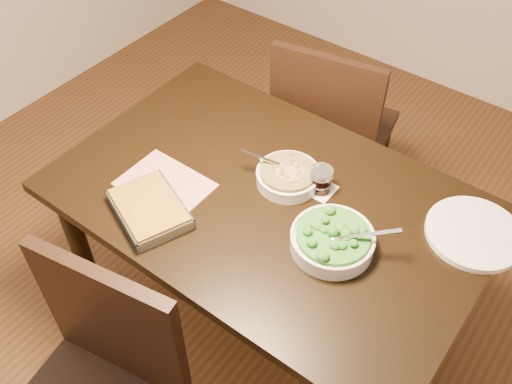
{
  "coord_description": "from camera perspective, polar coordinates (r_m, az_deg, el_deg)",
  "views": [
    {
      "loc": [
        0.74,
        -1.04,
        2.11
      ],
      "look_at": [
        -0.02,
        -0.05,
        0.8
      ],
      "focal_mm": 40.0,
      "sensor_mm": 36.0,
      "label": 1
    }
  ],
  "objects": [
    {
      "name": "coaster",
      "position": [
        1.9,
        6.38,
        0.3
      ],
      "size": [
        0.1,
        0.1,
        0.0
      ],
      "primitive_type": "cube",
      "color": "white",
      "rests_on": "table"
    },
    {
      "name": "stew_bowl",
      "position": [
        1.9,
        3.23,
        1.66
      ],
      "size": [
        0.23,
        0.22,
        0.08
      ],
      "color": "white",
      "rests_on": "table"
    },
    {
      "name": "chair_far",
      "position": [
        2.47,
        7.45,
        6.36
      ],
      "size": [
        0.53,
        0.53,
        0.96
      ],
      "rotation": [
        0.0,
        0.0,
        3.33
      ],
      "color": "black",
      "rests_on": "ground"
    },
    {
      "name": "dinner_plate",
      "position": [
        1.87,
        20.97,
        -3.86
      ],
      "size": [
        0.3,
        0.3,
        0.02
      ],
      "primitive_type": "cylinder",
      "color": "white",
      "rests_on": "table"
    },
    {
      "name": "ground",
      "position": [
        2.47,
        0.98,
        -12.45
      ],
      "size": [
        4.0,
        4.0,
        0.0
      ],
      "primitive_type": "plane",
      "color": "#3F2712",
      "rests_on": "ground"
    },
    {
      "name": "wine_tumbler",
      "position": [
        1.87,
        6.5,
        1.28
      ],
      "size": [
        0.08,
        0.08,
        0.09
      ],
      "color": "black",
      "rests_on": "coaster"
    },
    {
      "name": "baking_dish",
      "position": [
        1.83,
        -10.59,
        -1.71
      ],
      "size": [
        0.32,
        0.28,
        0.05
      ],
      "rotation": [
        0.0,
        0.0,
        -0.39
      ],
      "color": "silver",
      "rests_on": "table"
    },
    {
      "name": "magazine_a",
      "position": [
        1.92,
        -9.08,
        0.72
      ],
      "size": [
        0.29,
        0.22,
        0.01
      ],
      "primitive_type": "cube",
      "rotation": [
        0.0,
        0.0,
        -0.0
      ],
      "color": "#B63440",
      "rests_on": "table"
    },
    {
      "name": "table",
      "position": [
        1.94,
        1.22,
        -2.37
      ],
      "size": [
        1.4,
        0.9,
        0.75
      ],
      "color": "black",
      "rests_on": "ground"
    },
    {
      "name": "broccoli_bowl",
      "position": [
        1.72,
        7.65,
        -4.76
      ],
      "size": [
        0.27,
        0.25,
        0.1
      ],
      "color": "white",
      "rests_on": "table"
    }
  ]
}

